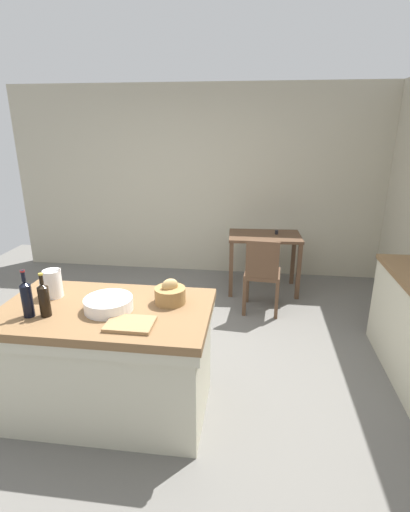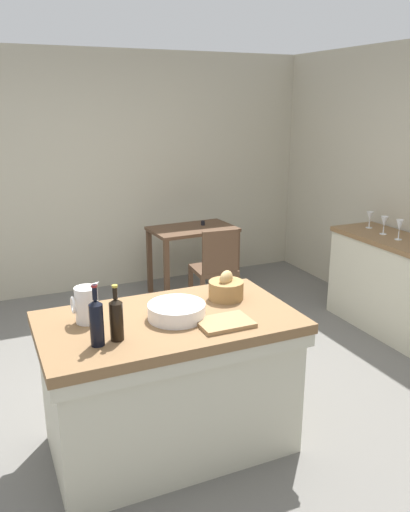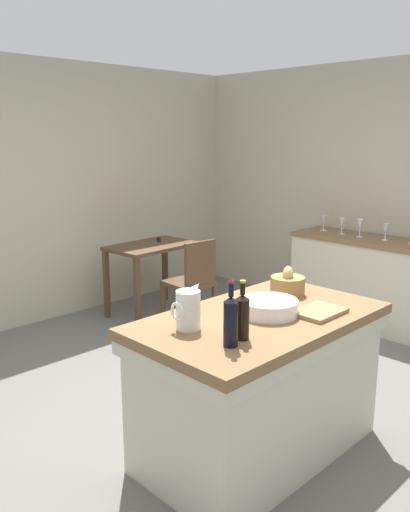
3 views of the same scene
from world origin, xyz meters
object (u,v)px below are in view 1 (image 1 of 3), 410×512
(cutting_board, at_px, (130,324))
(wine_bottle_amber, at_px, (27,298))
(wooden_chair, at_px, (262,273))
(bread_basket, at_px, (170,294))
(wine_bottle_dark, at_px, (44,299))
(pitcher, at_px, (53,283))
(island_table, at_px, (109,356))
(writing_desk, at_px, (264,244))
(wash_bowl, at_px, (109,304))

(cutting_board, height_order, wine_bottle_amber, wine_bottle_amber)
(wooden_chair, distance_m, bread_basket, 1.83)
(bread_basket, bearing_deg, wine_bottle_dark, -159.04)
(wooden_chair, distance_m, cutting_board, 2.21)
(pitcher, height_order, wine_bottle_dark, wine_bottle_dark)
(bread_basket, bearing_deg, pitcher, -179.55)
(bread_basket, relative_size, wine_bottle_dark, 0.72)
(wooden_chair, bearing_deg, wine_bottle_dark, -127.39)
(pitcher, distance_m, wine_bottle_amber, 0.32)
(island_table, relative_size, writing_desk, 1.60)
(pitcher, distance_m, bread_basket, 0.88)
(pitcher, height_order, wine_bottle_amber, wine_bottle_amber)
(wine_bottle_dark, bearing_deg, wooden_chair, 52.61)
(pitcher, relative_size, cutting_board, 0.83)
(wash_bowl, xyz_separation_m, bread_basket, (0.40, 0.16, 0.02))
(island_table, relative_size, wash_bowl, 4.45)
(bread_basket, height_order, cutting_board, bread_basket)
(pitcher, height_order, cutting_board, pitcher)
(island_table, height_order, wooden_chair, wooden_chair)
(writing_desk, relative_size, wash_bowl, 2.77)
(bread_basket, relative_size, cutting_board, 0.73)
(island_table, bearing_deg, wash_bowl, -31.46)
(writing_desk, bearing_deg, island_table, -115.60)
(cutting_board, bearing_deg, bread_basket, 62.89)
(cutting_board, relative_size, wine_bottle_amber, 0.91)
(island_table, distance_m, wine_bottle_dark, 0.64)
(bread_basket, relative_size, wine_bottle_amber, 0.67)
(wooden_chair, bearing_deg, island_table, -122.60)
(writing_desk, bearing_deg, wine_bottle_dark, -120.22)
(island_table, height_order, wash_bowl, wash_bowl)
(writing_desk, bearing_deg, wine_bottle_amber, -121.77)
(writing_desk, xyz_separation_m, cutting_board, (-0.90, -2.64, 0.25))
(wash_bowl, relative_size, bread_basket, 1.51)
(pitcher, relative_size, bread_basket, 1.13)
(pitcher, bearing_deg, wash_bowl, -17.97)
(cutting_board, bearing_deg, wine_bottle_dark, 174.46)
(island_table, height_order, wine_bottle_dark, wine_bottle_dark)
(wine_bottle_dark, xyz_separation_m, wine_bottle_amber, (-0.11, -0.02, 0.01))
(writing_desk, relative_size, pitcher, 3.70)
(writing_desk, height_order, cutting_board, cutting_board)
(writing_desk, height_order, wooden_chair, wooden_chair)
(island_table, height_order, wine_bottle_amber, wine_bottle_amber)
(wine_bottle_amber, bearing_deg, cutting_board, -2.99)
(wooden_chair, xyz_separation_m, cutting_board, (-0.88, -1.99, 0.39))
(writing_desk, xyz_separation_m, wash_bowl, (-1.12, -2.44, 0.28))
(wine_bottle_dark, bearing_deg, wash_bowl, 19.52)
(cutting_board, xyz_separation_m, wine_bottle_amber, (-0.71, 0.04, 0.12))
(pitcher, bearing_deg, writing_desk, 55.02)
(island_table, height_order, cutting_board, cutting_board)
(wine_bottle_dark, bearing_deg, writing_desk, 59.78)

